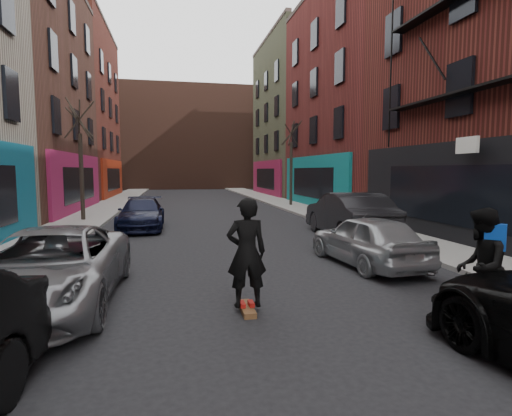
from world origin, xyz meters
name	(u,v)px	position (x,y,z in m)	size (l,w,h in m)	color
sidewalk_left	(116,202)	(-6.25, 30.00, 0.07)	(2.50, 84.00, 0.13)	gray
sidewalk_right	(271,199)	(6.25, 30.00, 0.07)	(2.50, 84.00, 0.13)	gray
buildings_right	(470,65)	(13.50, 16.00, 8.00)	(12.00, 56.00, 16.00)	#47251E
building_far	(186,139)	(0.00, 56.00, 7.00)	(40.00, 10.00, 14.00)	#47281E
tree_left_far	(81,153)	(-6.20, 18.00, 3.38)	(2.00, 2.00, 6.50)	black
tree_right_far	(291,156)	(6.20, 24.00, 3.53)	(2.00, 2.00, 6.80)	black
parked_left_far	(50,268)	(-4.12, 5.16, 0.72)	(2.39, 5.18, 1.44)	gray
parked_left_end	(142,214)	(-3.20, 15.04, 0.66)	(1.85, 4.55, 1.32)	black
parked_right_far	(367,240)	(3.20, 6.93, 0.69)	(1.63, 4.05, 1.38)	#9CA0A4
parked_right_end	(348,215)	(4.60, 11.14, 0.86)	(1.82, 5.22, 1.72)	black
skateboard	(247,309)	(-0.58, 4.10, 0.05)	(0.22, 0.80, 0.10)	brown
skateboarder	(247,252)	(-0.58, 4.10, 1.08)	(0.71, 0.47, 1.96)	black
pedestrian	(481,267)	(3.00, 2.69, 0.97)	(1.19, 1.18, 1.94)	black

